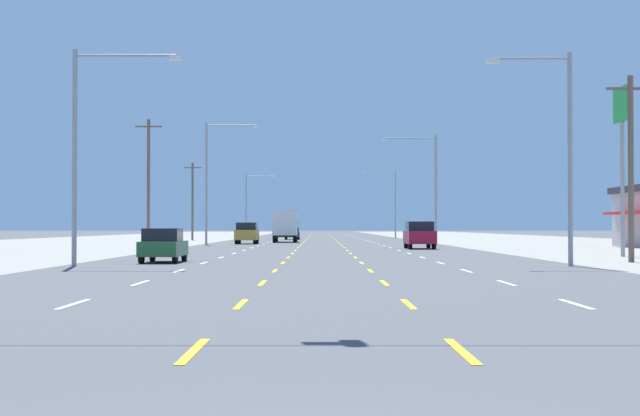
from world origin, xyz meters
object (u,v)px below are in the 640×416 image
at_px(box_truck_inner_left_midfar, 281,224).
at_px(streetlight_right_row_2, 388,198).
at_px(streetlight_left_row_0, 83,138).
at_px(streetlight_right_row_0, 557,143).
at_px(streetlight_left_row_1, 208,174).
at_px(suv_far_left_mid, 243,233).
at_px(streetlight_right_row_1, 426,180).
at_px(pole_sign_right_row_1, 618,125).
at_px(hatchback_far_left_nearest, 159,245).
at_px(suv_far_right_near, 416,235).
at_px(sedan_inner_left_far, 288,233).
at_px(streetlight_left_row_2, 245,201).

height_order(box_truck_inner_left_midfar, streetlight_right_row_2, streetlight_right_row_2).
xyz_separation_m(streetlight_left_row_0, streetlight_right_row_0, (19.44, 0.00, -0.18)).
height_order(box_truck_inner_left_midfar, streetlight_left_row_1, streetlight_left_row_1).
distance_m(suv_far_left_mid, streetlight_right_row_1, 17.77).
distance_m(streetlight_right_row_1, streetlight_right_row_2, 45.49).
bearing_deg(streetlight_left_row_0, suv_far_left_mid, 86.87).
bearing_deg(box_truck_inner_left_midfar, suv_far_left_mid, -108.47).
relative_size(pole_sign_right_row_1, streetlight_left_row_1, 0.85).
relative_size(box_truck_inner_left_midfar, streetlight_left_row_0, 0.81).
distance_m(hatchback_far_left_nearest, streetlight_right_row_2, 88.57).
relative_size(streetlight_left_row_0, streetlight_right_row_0, 1.01).
height_order(suv_far_right_near, sedan_inner_left_far, suv_far_right_near).
bearing_deg(hatchback_far_left_nearest, pole_sign_right_row_1, 19.80).
relative_size(sedan_inner_left_far, streetlight_left_row_0, 0.51).
xyz_separation_m(streetlight_left_row_0, streetlight_right_row_2, (19.25, 90.98, 0.18)).
bearing_deg(streetlight_left_row_1, pole_sign_right_row_1, -51.78).
relative_size(suv_far_right_near, box_truck_inner_left_midfar, 0.68).
xyz_separation_m(box_truck_inner_left_midfar, streetlight_right_row_0, (13.48, -59.76, 3.23)).
height_order(streetlight_left_row_1, streetlight_left_row_2, streetlight_left_row_1).
bearing_deg(streetlight_right_row_1, streetlight_right_row_0, -89.76).
xyz_separation_m(suv_far_right_near, sedan_inner_left_far, (-10.65, 48.68, -0.27)).
height_order(streetlight_left_row_0, streetlight_right_row_0, streetlight_left_row_0).
relative_size(suv_far_right_near, sedan_inner_left_far, 1.09).
relative_size(hatchback_far_left_nearest, streetlight_left_row_1, 0.36).
height_order(pole_sign_right_row_1, streetlight_right_row_2, streetlight_right_row_2).
height_order(hatchback_far_left_nearest, sedan_inner_left_far, hatchback_far_left_nearest).
bearing_deg(streetlight_right_row_0, sedan_inner_left_far, 99.54).
height_order(suv_far_left_mid, pole_sign_right_row_1, pole_sign_right_row_1).
height_order(box_truck_inner_left_midfar, sedan_inner_left_far, box_truck_inner_left_midfar).
relative_size(sedan_inner_left_far, streetlight_left_row_1, 0.42).
xyz_separation_m(sedan_inner_left_far, streetlight_right_row_0, (13.31, -79.23, 4.31)).
relative_size(pole_sign_right_row_1, streetlight_left_row_2, 1.06).
bearing_deg(streetlight_right_row_1, streetlight_left_row_0, -112.94).
bearing_deg(hatchback_far_left_nearest, streetlight_right_row_1, 67.90).
xyz_separation_m(hatchback_far_left_nearest, streetlight_right_row_1, (16.79, 41.35, 4.91)).
height_order(sedan_inner_left_far, streetlight_left_row_2, streetlight_left_row_2).
bearing_deg(streetlight_right_row_2, streetlight_right_row_1, -90.00).
distance_m(streetlight_left_row_1, streetlight_left_row_2, 45.51).
relative_size(suv_far_right_near, suv_far_left_mid, 1.00).
height_order(streetlight_right_row_0, streetlight_left_row_1, streetlight_left_row_1).
distance_m(streetlight_right_row_0, streetlight_left_row_1, 49.50).
xyz_separation_m(streetlight_left_row_2, streetlight_right_row_2, (19.30, 0.00, 0.33)).
bearing_deg(suv_far_left_mid, streetlight_left_row_2, 93.91).
xyz_separation_m(sedan_inner_left_far, streetlight_right_row_2, (13.12, 11.75, 4.67)).
xyz_separation_m(pole_sign_right_row_1, streetlight_right_row_1, (-6.65, 32.92, -1.42)).
distance_m(box_truck_inner_left_midfar, streetlight_right_row_1, 19.88).
distance_m(suv_far_left_mid, streetlight_right_row_0, 52.99).
bearing_deg(streetlight_left_row_0, streetlight_right_row_0, 0.00).
distance_m(sedan_inner_left_far, streetlight_left_row_1, 34.74).
height_order(suv_far_left_mid, streetlight_right_row_0, streetlight_right_row_0).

